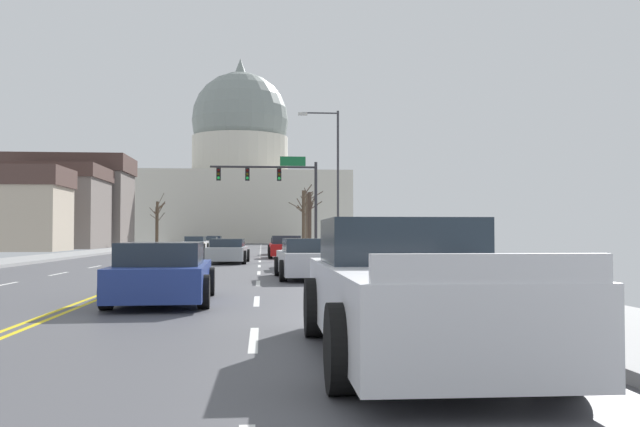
% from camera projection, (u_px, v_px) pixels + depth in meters
% --- Properties ---
extents(ground, '(20.00, 180.00, 0.20)m').
position_uv_depth(ground, '(197.00, 259.00, 37.99)').
color(ground, '#4C4C51').
extents(signal_gantry, '(7.91, 0.41, 7.01)m').
position_uv_depth(signal_gantry, '(278.00, 183.00, 50.71)').
color(signal_gantry, '#28282D').
rests_on(signal_gantry, ground).
extents(street_lamp_right, '(2.50, 0.24, 8.75)m').
position_uv_depth(street_lamp_right, '(333.00, 170.00, 41.55)').
color(street_lamp_right, '#333338').
rests_on(street_lamp_right, ground).
extents(capitol_building, '(34.35, 23.58, 30.38)m').
position_uv_depth(capitol_building, '(240.00, 179.00, 112.52)').
color(capitol_building, beige).
rests_on(capitol_building, ground).
extents(sedan_near_00, '(2.15, 4.23, 1.16)m').
position_uv_depth(sedan_near_00, '(283.00, 246.00, 46.78)').
color(sedan_near_00, '#B71414').
rests_on(sedan_near_00, ground).
extents(sedan_near_01, '(2.07, 4.28, 1.30)m').
position_uv_depth(sedan_near_01, '(286.00, 248.00, 39.96)').
color(sedan_near_01, '#B71414').
rests_on(sedan_near_01, ground).
extents(sedan_near_02, '(2.05, 4.69, 1.16)m').
position_uv_depth(sedan_near_02, '(228.00, 251.00, 33.03)').
color(sedan_near_02, '#9EA3A8').
rests_on(sedan_near_02, ground).
extents(sedan_near_03, '(2.00, 4.67, 1.18)m').
position_uv_depth(sedan_near_03, '(306.00, 255.00, 27.38)').
color(sedan_near_03, '#9EA3A8').
rests_on(sedan_near_03, ground).
extents(sedan_near_04, '(2.12, 4.70, 1.26)m').
position_uv_depth(sedan_near_04, '(309.00, 260.00, 21.61)').
color(sedan_near_04, silver).
rests_on(sedan_near_04, ground).
extents(sedan_near_05, '(2.11, 4.55, 1.23)m').
position_uv_depth(sedan_near_05, '(163.00, 274.00, 14.03)').
color(sedan_near_05, navy).
rests_on(sedan_near_05, ground).
extents(pickup_truck_near_06, '(2.27, 5.62, 1.59)m').
position_uv_depth(pickup_truck_near_06, '(410.00, 292.00, 7.87)').
color(pickup_truck_near_06, silver).
rests_on(pickup_truck_near_06, ground).
extents(sedan_oncoming_00, '(2.06, 4.39, 1.21)m').
position_uv_depth(sedan_oncoming_00, '(195.00, 244.00, 56.41)').
color(sedan_oncoming_00, silver).
rests_on(sedan_oncoming_00, ground).
extents(sedan_oncoming_01, '(2.04, 4.67, 1.13)m').
position_uv_depth(sedan_oncoming_01, '(209.00, 242.00, 70.05)').
color(sedan_oncoming_01, silver).
rests_on(sedan_oncoming_01, ground).
extents(sedan_oncoming_02, '(2.09, 4.41, 1.17)m').
position_uv_depth(sedan_oncoming_02, '(214.00, 241.00, 79.99)').
color(sedan_oncoming_02, navy).
rests_on(sedan_oncoming_02, ground).
extents(flank_building_00, '(10.60, 9.22, 7.98)m').
position_uv_depth(flank_building_00, '(48.00, 207.00, 66.52)').
color(flank_building_00, slate).
rests_on(flank_building_00, ground).
extents(flank_building_02, '(13.41, 8.46, 10.01)m').
position_uv_depth(flank_building_02, '(69.00, 201.00, 75.95)').
color(flank_building_02, slate).
rests_on(flank_building_02, ground).
extents(bare_tree_00, '(2.01, 1.76, 5.68)m').
position_uv_depth(bare_tree_00, '(310.00, 218.00, 66.27)').
color(bare_tree_00, '#423328').
rests_on(bare_tree_00, ground).
extents(bare_tree_01, '(1.80, 2.31, 5.00)m').
position_uv_depth(bare_tree_01, '(157.00, 224.00, 82.26)').
color(bare_tree_01, '#4C3D2D').
rests_on(bare_tree_01, ground).
extents(bare_tree_02, '(2.80, 1.71, 6.73)m').
position_uv_depth(bare_tree_02, '(304.00, 216.00, 74.82)').
color(bare_tree_02, '#4C3D2D').
rests_on(bare_tree_02, ground).
extents(bare_tree_03, '(1.55, 2.55, 5.91)m').
position_uv_depth(bare_tree_03, '(157.00, 221.00, 76.67)').
color(bare_tree_03, '#4C3D2D').
rests_on(bare_tree_03, ground).
extents(bare_tree_04, '(2.43, 1.98, 6.16)m').
position_uv_depth(bare_tree_04, '(306.00, 217.00, 78.79)').
color(bare_tree_04, brown).
rests_on(bare_tree_04, ground).
extents(pedestrian_00, '(0.35, 0.34, 1.62)m').
position_uv_depth(pedestrian_00, '(337.00, 240.00, 39.66)').
color(pedestrian_00, black).
rests_on(pedestrian_00, ground).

